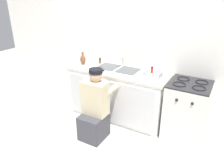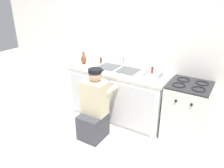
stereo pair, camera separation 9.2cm
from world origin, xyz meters
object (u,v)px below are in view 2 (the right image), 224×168
vase_decorative (84,59)px  spice_bottle_pepper (101,61)px  plumber_person (94,110)px  dish_rack_tray (153,77)px  spice_bottle_red (152,70)px  sink_double_basin (118,69)px  stove_range (186,111)px

vase_decorative → spice_bottle_pepper: (0.24, 0.20, -0.04)m
plumber_person → dish_rack_tray: size_ratio=3.94×
plumber_person → dish_rack_tray: bearing=45.9°
spice_bottle_pepper → spice_bottle_red: bearing=-0.2°
sink_double_basin → plumber_person: (-0.01, -0.71, -0.44)m
spice_bottle_red → vase_decorative: (-1.25, -0.19, 0.04)m
plumber_person → vase_decorative: 1.10m
stove_range → spice_bottle_red: spice_bottle_red is taller
vase_decorative → spice_bottle_pepper: size_ratio=2.19×
sink_double_basin → plumber_person: plumber_person is taller
stove_range → vase_decorative: vase_decorative is taller
vase_decorative → spice_bottle_pepper: vase_decorative is taller
spice_bottle_pepper → sink_double_basin: bearing=-19.8°
sink_double_basin → vase_decorative: (-0.70, -0.03, 0.07)m
stove_range → dish_rack_tray: (-0.56, -0.04, 0.46)m
stove_range → plumber_person: size_ratio=0.82×
plumber_person → vase_decorative: size_ratio=4.80×
sink_double_basin → spice_bottle_red: size_ratio=7.62×
sink_double_basin → spice_bottle_pepper: size_ratio=7.62×
plumber_person → vase_decorative: vase_decorative is taller
dish_rack_tray → plumber_person: bearing=-134.1°
stove_range → plumber_person: (-1.21, -0.71, 0.01)m
vase_decorative → spice_bottle_pepper: 0.31m
spice_bottle_red → spice_bottle_pepper: 1.01m
vase_decorative → dish_rack_tray: bearing=-0.6°
sink_double_basin → plumber_person: size_ratio=0.72×
spice_bottle_red → spice_bottle_pepper: bearing=179.8°
dish_rack_tray → spice_bottle_red: bearing=113.8°
stove_range → dish_rack_tray: size_ratio=3.25×
vase_decorative → dish_rack_tray: 1.34m
sink_double_basin → plumber_person: bearing=-91.0°
spice_bottle_red → spice_bottle_pepper: same height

